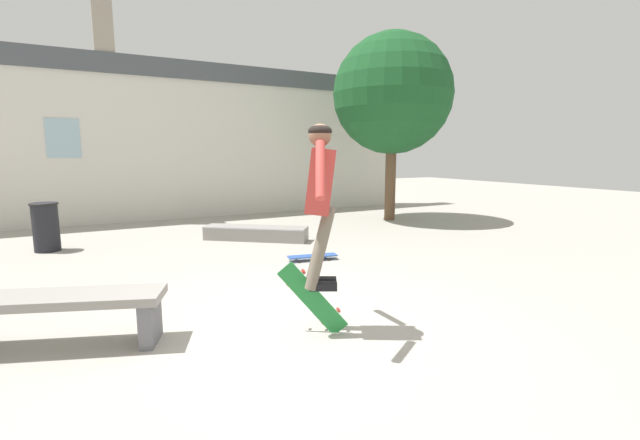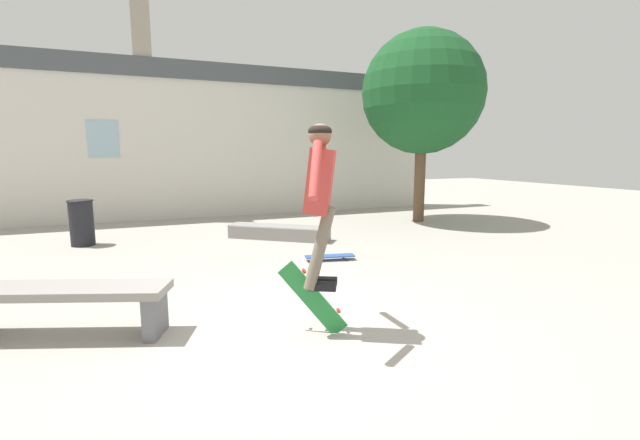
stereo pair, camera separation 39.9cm
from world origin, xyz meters
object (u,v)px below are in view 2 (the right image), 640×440
Objects in this scene: skater at (320,191)px; skateboard_flipping at (313,299)px; tree_right at (423,93)px; trash_bin at (82,222)px; park_bench at (65,299)px; skate_ledge at (279,232)px; skateboard_resting at (330,256)px.

skateboard_flipping is (-0.07, 0.03, -1.04)m from skater.
trash_bin is at bearing -179.82° from tree_right.
park_bench is at bearing -167.75° from skateboard_flipping.
trash_bin reaches higher than skate_ledge.
tree_right reaches higher than skater.
park_bench is at bearing -147.74° from tree_right.
trash_bin is at bearing 143.98° from skater.
tree_right reaches higher than park_bench.
trash_bin is (-7.60, -0.02, -2.73)m from tree_right.
skateboard_resting is at bearing -44.24° from skate_ledge.
park_bench is at bearing -172.21° from skater.
skater reaches higher than skate_ledge.
park_bench is at bearing -92.71° from skate_ledge.
trash_bin is at bearing 115.11° from park_bench.
tree_right is 9.01m from park_bench.
tree_right is 7.89m from skateboard_flipping.
park_bench is 4.56m from trash_bin.
skater reaches higher than skateboard_resting.
skateboard_flipping is (2.20, -0.80, -0.03)m from park_bench.
skate_ledge is 2.30× the size of skateboard_resting.
skateboard_resting is (1.22, 2.54, -1.31)m from skater.
park_bench is 2.63× the size of skateboard_flipping.
trash_bin is 0.56× the size of skater.
trash_bin reaches higher than park_bench.
park_bench is 3.90m from skateboard_resting.
trash_bin is (-0.36, 4.54, 0.09)m from park_bench.
skate_ledge is at bearing -71.38° from skateboard_resting.
skateboard_resting is at bearing 92.16° from skater.
skateboard_flipping reaches higher than skate_ledge.
skate_ledge is (-4.00, -0.87, -3.04)m from tree_right.
trash_bin is (-3.60, 0.84, 0.31)m from skate_ledge.
skate_ledge is 3.71m from trash_bin.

